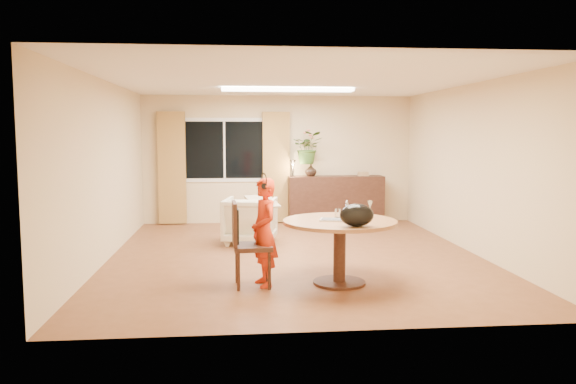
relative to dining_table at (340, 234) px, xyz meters
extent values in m
plane|color=brown|center=(-0.37, 1.61, -0.62)|extent=(6.50, 6.50, 0.00)
plane|color=white|center=(-0.37, 1.61, 1.98)|extent=(6.50, 6.50, 0.00)
plane|color=#D5C08A|center=(-0.37, 4.86, 0.68)|extent=(5.50, 0.00, 5.50)
plane|color=#D5C08A|center=(-3.12, 1.61, 0.68)|extent=(0.00, 6.50, 6.50)
plane|color=#D5C08A|center=(2.38, 1.61, 0.68)|extent=(0.00, 6.50, 6.50)
cube|color=white|center=(-1.47, 4.85, 0.88)|extent=(1.70, 0.02, 1.30)
cube|color=black|center=(-1.47, 4.83, 0.88)|extent=(1.55, 0.01, 1.15)
cube|color=white|center=(-1.47, 4.83, 0.88)|extent=(0.04, 0.01, 1.15)
cube|color=olive|center=(-2.52, 4.77, 0.52)|extent=(0.55, 0.08, 2.25)
cube|color=olive|center=(-0.42, 4.77, 0.52)|extent=(0.55, 0.08, 2.25)
cube|color=white|center=(-0.37, 2.81, 1.94)|extent=(2.20, 0.35, 0.05)
cylinder|color=brown|center=(0.00, 0.00, 0.15)|extent=(1.39, 1.39, 0.04)
cylinder|color=black|center=(0.00, 0.00, -0.25)|extent=(0.15, 0.15, 0.75)
cylinder|color=black|center=(0.00, 0.00, -0.61)|extent=(0.64, 0.64, 0.03)
imported|color=red|center=(-0.92, 0.01, 0.03)|extent=(0.55, 0.44, 1.31)
imported|color=beige|center=(-1.02, 2.66, -0.23)|extent=(0.98, 1.00, 0.78)
cube|color=black|center=(0.79, 4.62, -0.14)|extent=(1.94, 0.47, 0.97)
imported|color=black|center=(0.27, 4.62, 0.47)|extent=(0.29, 0.29, 0.25)
imported|color=#296525|center=(0.21, 4.62, 0.93)|extent=(0.66, 0.59, 0.66)
camera|label=1|loc=(-1.26, -6.64, 1.22)|focal=35.00mm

